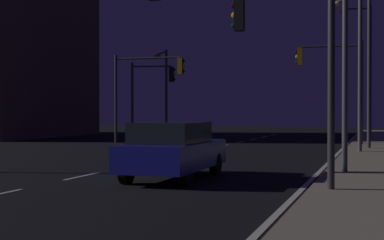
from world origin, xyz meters
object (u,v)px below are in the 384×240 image
at_px(traffic_light_far_left, 333,72).
at_px(street_lamp_far_end, 355,54).
at_px(traffic_light_far_right, 151,86).
at_px(street_lamp_median, 164,83).
at_px(car, 173,150).
at_px(traffic_light_mid_right, 295,42).
at_px(traffic_light_overhead_east, 145,80).
at_px(street_lamp_mid_block, 377,50).
at_px(street_lamp_corner, 366,61).
at_px(traffic_light_near_left, 247,13).

bearing_deg(traffic_light_far_left, street_lamp_far_end, -76.58).
relative_size(traffic_light_far_right, street_lamp_far_end, 0.72).
bearing_deg(street_lamp_median, traffic_light_far_left, -35.18).
bearing_deg(car, street_lamp_far_end, 69.49).
distance_m(traffic_light_mid_right, traffic_light_overhead_east, 18.71).
xyz_separation_m(street_lamp_mid_block, street_lamp_far_end, (-0.90, -2.57, -0.41)).
distance_m(street_lamp_corner, street_lamp_far_end, 11.23).
relative_size(traffic_light_mid_right, street_lamp_median, 0.82).
relative_size(traffic_light_mid_right, traffic_light_far_right, 1.08).
bearing_deg(street_lamp_mid_block, traffic_light_far_right, 158.63).
xyz_separation_m(street_lamp_mid_block, street_lamp_median, (-15.46, 12.47, -0.77)).
height_order(car, traffic_light_mid_right, traffic_light_mid_right).
xyz_separation_m(car, street_lamp_corner, (4.56, 22.84, 4.22)).
bearing_deg(street_lamp_median, traffic_light_overhead_east, -76.33).
relative_size(traffic_light_far_left, street_lamp_mid_block, 0.71).
distance_m(street_lamp_median, street_lamp_corner, 15.29).
height_order(car, street_lamp_far_end, street_lamp_far_end).
relative_size(traffic_light_mid_right, traffic_light_overhead_east, 1.01).
height_order(street_lamp_corner, street_lamp_far_end, street_lamp_corner).
distance_m(street_lamp_mid_block, street_lamp_far_end, 2.75).
bearing_deg(street_lamp_mid_block, traffic_light_far_left, 125.54).
xyz_separation_m(car, street_lamp_far_end, (4.35, 11.63, 3.58)).
bearing_deg(traffic_light_far_right, traffic_light_overhead_east, -76.53).
distance_m(car, traffic_light_far_right, 21.49).
distance_m(traffic_light_overhead_east, street_lamp_corner, 13.71).
bearing_deg(street_lamp_corner, traffic_light_mid_right, -94.30).
distance_m(traffic_light_far_right, traffic_light_overhead_east, 2.31).
relative_size(traffic_light_near_left, traffic_light_far_left, 1.02).
xyz_separation_m(car, traffic_light_near_left, (2.50, -1.98, 3.29)).
height_order(traffic_light_overhead_east, street_lamp_corner, street_lamp_corner).
relative_size(car, traffic_light_far_right, 0.88).
height_order(street_lamp_median, street_lamp_far_end, street_lamp_far_end).
xyz_separation_m(street_lamp_mid_block, street_lamp_corner, (-0.69, 8.64, 0.23)).
xyz_separation_m(traffic_light_near_left, traffic_light_overhead_east, (-10.44, 19.33, -0.33)).
distance_m(car, street_lamp_mid_block, 15.66).
xyz_separation_m(traffic_light_mid_right, street_lamp_median, (-13.22, 24.51, 0.13)).
bearing_deg(car, street_lamp_mid_block, 69.70).
bearing_deg(street_lamp_corner, traffic_light_far_right, -165.92).
xyz_separation_m(street_lamp_median, street_lamp_far_end, (14.56, -15.04, 0.36)).
bearing_deg(traffic_light_near_left, street_lamp_corner, 85.25).
distance_m(traffic_light_far_right, street_lamp_mid_block, 14.79).
bearing_deg(traffic_light_overhead_east, car, -65.42).
relative_size(traffic_light_near_left, traffic_light_far_right, 1.12).
xyz_separation_m(traffic_light_far_right, street_lamp_corner, (13.03, 3.27, 1.55)).
xyz_separation_m(car, street_lamp_median, (-10.21, 26.68, 3.22)).
distance_m(traffic_light_far_left, street_lamp_mid_block, 3.99).
relative_size(car, traffic_light_far_left, 0.80).
bearing_deg(traffic_light_near_left, traffic_light_far_right, 116.97).
bearing_deg(traffic_light_overhead_east, street_lamp_mid_block, -13.41).
distance_m(car, traffic_light_near_left, 4.59).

